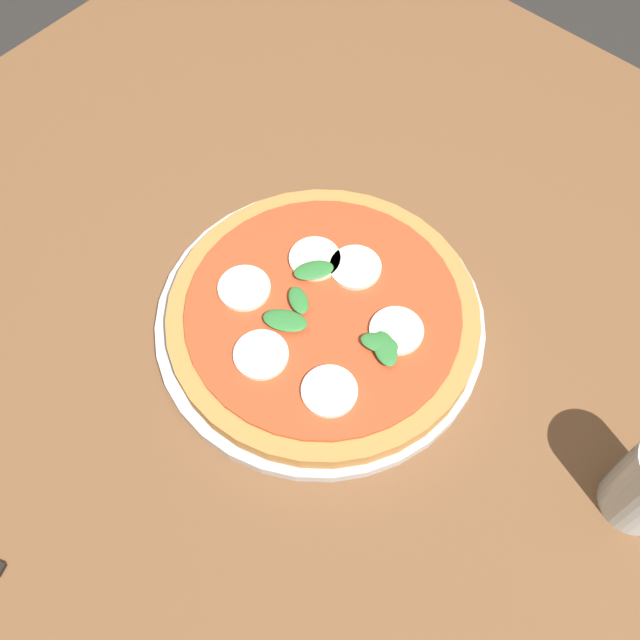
% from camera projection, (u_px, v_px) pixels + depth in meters
% --- Properties ---
extents(ground_plane, '(6.00, 6.00, 0.00)m').
position_uv_depth(ground_plane, '(311.00, 523.00, 1.43)').
color(ground_plane, '#2D2B28').
extents(dining_table, '(1.12, 1.11, 0.74)m').
position_uv_depth(dining_table, '(305.00, 368.00, 0.87)').
color(dining_table, brown).
rests_on(dining_table, ground_plane).
extents(serving_tray, '(0.33, 0.33, 0.01)m').
position_uv_depth(serving_tray, '(320.00, 322.00, 0.78)').
color(serving_tray, silver).
rests_on(serving_tray, dining_table).
extents(pizza, '(0.31, 0.31, 0.03)m').
position_uv_depth(pizza, '(323.00, 316.00, 0.77)').
color(pizza, '#C6843F').
rests_on(pizza, serving_tray).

